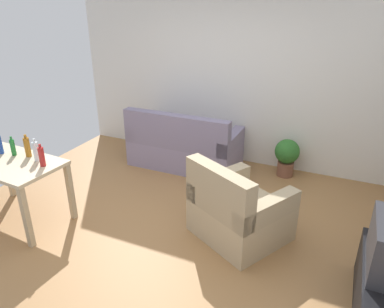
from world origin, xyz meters
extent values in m
cube|color=#9E7042|center=(0.00, 0.00, -0.01)|extent=(5.20, 4.40, 0.02)
cube|color=silver|center=(0.00, 2.20, 1.35)|extent=(5.20, 0.10, 2.70)
cube|color=gray|center=(-0.53, 1.65, 0.20)|extent=(1.66, 0.84, 0.40)
cube|color=slate|center=(-0.53, 1.31, 0.66)|extent=(1.66, 0.16, 0.52)
cube|color=gray|center=(0.22, 1.65, 0.51)|extent=(0.16, 0.84, 0.22)
cube|color=gray|center=(-1.28, 1.65, 0.51)|extent=(0.16, 0.84, 0.22)
cylinder|color=black|center=(2.25, 0.63, 0.01)|extent=(0.26, 0.26, 0.03)
cube|color=#C6B28E|center=(-1.70, -0.56, 0.74)|extent=(1.25, 0.78, 0.04)
cube|color=tan|center=(-1.17, -0.91, 0.36)|extent=(0.06, 0.06, 0.72)
cube|color=tan|center=(-2.24, -0.21, 0.36)|extent=(0.06, 0.06, 0.72)
cube|color=tan|center=(-1.12, -0.29, 0.36)|extent=(0.06, 0.06, 0.72)
cylinder|color=brown|center=(1.00, 1.90, 0.11)|extent=(0.24, 0.24, 0.22)
sphere|color=#2D6B28|center=(1.00, 1.90, 0.39)|extent=(0.36, 0.36, 0.36)
cube|color=tan|center=(0.82, 0.22, 0.20)|extent=(1.19, 1.17, 0.40)
cube|color=tan|center=(0.66, -0.08, 0.66)|extent=(0.87, 0.57, 0.52)
cube|color=tan|center=(1.15, 0.04, 0.51)|extent=(0.54, 0.81, 0.22)
cube|color=tan|center=(0.50, 0.39, 0.51)|extent=(0.54, 0.81, 0.22)
cylinder|color=#2347A3|center=(-1.97, -0.43, 0.87)|extent=(0.05, 0.05, 0.22)
cylinder|color=#1E722D|center=(-1.79, -0.41, 0.86)|extent=(0.05, 0.05, 0.19)
cylinder|color=#1E722D|center=(-1.79, -0.41, 0.97)|extent=(0.02, 0.02, 0.04)
cylinder|color=#9E6019|center=(-1.61, -0.36, 0.88)|extent=(0.07, 0.07, 0.23)
cylinder|color=#9E6019|center=(-1.61, -0.36, 1.01)|extent=(0.03, 0.03, 0.04)
cylinder|color=silver|center=(-1.43, -0.41, 0.87)|extent=(0.06, 0.06, 0.23)
cylinder|color=silver|center=(-1.43, -0.41, 1.01)|extent=(0.03, 0.03, 0.04)
cylinder|color=#AD2323|center=(-1.26, -0.49, 0.87)|extent=(0.06, 0.06, 0.22)
cylinder|color=#AD2323|center=(-1.26, -0.49, 1.00)|extent=(0.03, 0.03, 0.04)
camera|label=1|loc=(1.71, -3.09, 2.49)|focal=33.73mm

